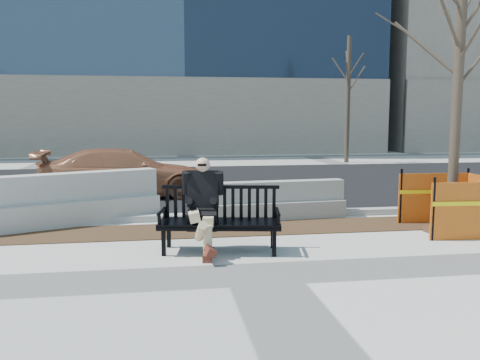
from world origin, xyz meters
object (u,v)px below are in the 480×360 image
(seated_man, at_px, (203,251))
(sedan, at_px, (125,197))
(tree_fence, at_px, (450,231))
(jersey_barrier_right, at_px, (278,219))
(bench, at_px, (220,252))
(jersey_barrier_left, at_px, (68,225))

(seated_man, distance_m, sedan, 5.63)
(tree_fence, distance_m, jersey_barrier_right, 3.16)
(sedan, distance_m, jersey_barrier_right, 4.56)
(tree_fence, relative_size, sedan, 1.24)
(sedan, bearing_deg, jersey_barrier_right, -139.18)
(bench, xyz_separation_m, sedan, (-1.78, 5.51, 0.00))
(bench, distance_m, sedan, 5.79)
(jersey_barrier_left, relative_size, jersey_barrier_right, 1.29)
(jersey_barrier_left, height_order, jersey_barrier_right, jersey_barrier_left)
(sedan, height_order, jersey_barrier_right, sedan)
(tree_fence, distance_m, jersey_barrier_left, 6.98)
(seated_man, distance_m, jersey_barrier_right, 2.74)
(bench, relative_size, tree_fence, 0.35)
(jersey_barrier_right, bearing_deg, bench, -126.68)
(tree_fence, bearing_deg, seated_man, -171.58)
(bench, height_order, jersey_barrier_left, same)
(bench, distance_m, jersey_barrier_left, 3.48)
(jersey_barrier_right, bearing_deg, tree_fence, -33.07)
(bench, bearing_deg, jersey_barrier_left, 148.02)
(jersey_barrier_right, bearing_deg, seated_man, -132.09)
(jersey_barrier_right, bearing_deg, sedan, 130.15)
(tree_fence, xyz_separation_m, jersey_barrier_right, (-2.77, 1.51, 0.00))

